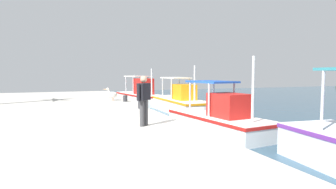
# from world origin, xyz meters

# --- Properties ---
(quay_pier) EXTENTS (36.00, 10.00, 0.80)m
(quay_pier) POSITION_xyz_m (0.00, -5.00, 0.40)
(quay_pier) COLOR #BCB7AD
(quay_pier) RESTS_ON ground
(fishing_boat_nearest) EXTENTS (6.51, 2.87, 2.90)m
(fishing_boat_nearest) POSITION_xyz_m (-12.65, 1.95, 0.69)
(fishing_boat_nearest) COLOR white
(fishing_boat_nearest) RESTS_ON ground
(fishing_boat_second) EXTENTS (6.11, 1.90, 2.98)m
(fishing_boat_second) POSITION_xyz_m (-6.88, 3.05, 0.64)
(fishing_boat_second) COLOR white
(fishing_boat_second) RESTS_ON ground
(fishing_boat_third) EXTENTS (5.59, 2.59, 3.16)m
(fishing_boat_third) POSITION_xyz_m (-0.65, 2.27, 0.58)
(fishing_boat_third) COLOR white
(fishing_boat_third) RESTS_ON ground
(pelican) EXTENTS (0.55, 0.96, 0.82)m
(pelican) POSITION_xyz_m (-8.05, -1.10, 1.20)
(pelican) COLOR tan
(pelican) RESTS_ON quay_pier
(fisherman_standing) EXTENTS (0.47, 0.53, 1.65)m
(fisherman_standing) POSITION_xyz_m (0.79, -1.48, 1.72)
(fisherman_standing) COLOR #3F3F42
(fisherman_standing) RESTS_ON quay_pier
(mooring_bollard_nearest) EXTENTS (0.27, 0.27, 0.38)m
(mooring_bollard_nearest) POSITION_xyz_m (-7.15, -0.45, 0.99)
(mooring_bollard_nearest) COLOR #333338
(mooring_bollard_nearest) RESTS_ON quay_pier
(mooring_bollard_second) EXTENTS (0.22, 0.22, 0.36)m
(mooring_bollard_second) POSITION_xyz_m (-3.57, -0.45, 0.98)
(mooring_bollard_second) COLOR #333338
(mooring_bollard_second) RESTS_ON quay_pier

